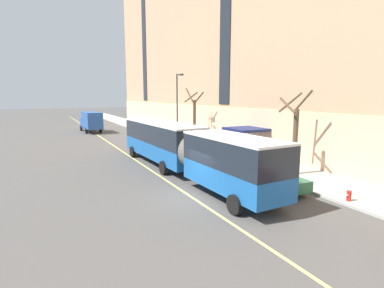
# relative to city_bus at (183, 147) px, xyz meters

# --- Properties ---
(ground_plane) EXTENTS (260.00, 260.00, 0.00)m
(ground_plane) POSITION_rel_city_bus_xyz_m (-1.77, -4.61, -2.04)
(ground_plane) COLOR #4C4947
(sidewalk) EXTENTS (4.71, 160.00, 0.15)m
(sidewalk) POSITION_rel_city_bus_xyz_m (7.11, -1.61, -1.96)
(sidewalk) COLOR #ADA89E
(sidewalk) RESTS_ON ground
(city_bus) EXTENTS (3.43, 18.91, 3.49)m
(city_bus) POSITION_rel_city_bus_xyz_m (0.00, 0.00, 0.00)
(city_bus) COLOR #19569E
(city_bus) RESTS_ON ground
(parked_car_black_0) EXTENTS (2.03, 4.39, 1.56)m
(parked_car_black_0) POSITION_rel_city_bus_xyz_m (3.60, 2.07, -1.25)
(parked_car_black_0) COLOR black
(parked_car_black_0) RESTS_ON ground
(parked_car_white_1) EXTENTS (1.99, 4.22, 1.56)m
(parked_car_white_1) POSITION_rel_city_bus_xyz_m (3.69, 21.92, -1.25)
(parked_car_white_1) COLOR silver
(parked_car_white_1) RESTS_ON ground
(parked_car_green_3) EXTENTS (2.00, 4.57, 1.56)m
(parked_car_green_3) POSITION_rel_city_bus_xyz_m (3.44, -5.74, -1.25)
(parked_car_green_3) COLOR #23603D
(parked_car_green_3) RESTS_ON ground
(box_truck) EXTENTS (2.60, 7.19, 3.15)m
(box_truck) POSITION_rel_city_bus_xyz_m (-1.92, 29.10, -0.26)
(box_truck) COLOR #285199
(box_truck) RESTS_ON ground
(street_tree_mid_block) EXTENTS (2.04, 1.85, 5.91)m
(street_tree_mid_block) POSITION_rel_city_bus_xyz_m (6.79, -3.96, 0.97)
(street_tree_mid_block) COLOR brown
(street_tree_mid_block) RESTS_ON sidewalk
(street_tree_far_uptown) EXTENTS (1.77, 1.73, 6.34)m
(street_tree_far_uptown) POSITION_rel_city_bus_xyz_m (6.78, 11.26, 1.16)
(street_tree_far_uptown) COLOR brown
(street_tree_far_uptown) RESTS_ON sidewalk
(street_lamp) EXTENTS (0.36, 1.48, 7.95)m
(street_lamp) POSITION_rel_city_bus_xyz_m (5.36, 12.62, 2.89)
(street_lamp) COLOR #2D2D30
(street_lamp) RESTS_ON sidewalk
(fire_hydrant) EXTENTS (0.42, 0.24, 0.72)m
(fire_hydrant) POSITION_rel_city_bus_xyz_m (5.26, -9.43, -1.54)
(fire_hydrant) COLOR red
(fire_hydrant) RESTS_ON sidewalk
(lane_centerline) EXTENTS (0.16, 140.00, 0.01)m
(lane_centerline) POSITION_rel_city_bus_xyz_m (-1.70, -1.61, -2.03)
(lane_centerline) COLOR #E0D66B
(lane_centerline) RESTS_ON ground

